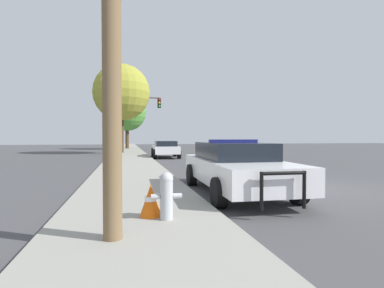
% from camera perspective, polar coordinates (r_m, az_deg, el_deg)
% --- Properties ---
extents(ground_plane, '(110.00, 110.00, 0.00)m').
position_cam_1_polar(ground_plane, '(9.70, 21.23, -7.86)').
color(ground_plane, '#474749').
extents(sidewalk_left, '(3.00, 110.00, 0.13)m').
position_cam_1_polar(sidewalk_left, '(8.09, -10.82, -9.15)').
color(sidewalk_left, '#99968C').
rests_on(sidewalk_left, ground_plane).
extents(police_car, '(2.22, 5.20, 1.47)m').
position_cam_1_polar(police_car, '(8.30, 8.28, -4.15)').
color(police_car, white).
rests_on(police_car, ground_plane).
extents(fire_hydrant, '(0.53, 0.23, 0.81)m').
position_cam_1_polar(fire_hydrant, '(5.19, -4.89, -9.53)').
color(fire_hydrant, '#B7BCC1').
rests_on(fire_hydrant, sidewalk_left).
extents(traffic_light, '(3.67, 0.35, 5.11)m').
position_cam_1_polar(traffic_light, '(27.47, -10.42, 5.94)').
color(traffic_light, '#424247').
rests_on(traffic_light, sidewalk_left).
extents(car_background_midblock, '(2.06, 4.09, 1.24)m').
position_cam_1_polar(car_background_midblock, '(22.21, -5.09, -0.85)').
color(car_background_midblock, silver).
rests_on(car_background_midblock, ground_plane).
extents(tree_sidewalk_mid, '(5.05, 5.05, 7.92)m').
position_cam_1_polar(tree_sidewalk_mid, '(27.87, -13.27, 9.52)').
color(tree_sidewalk_mid, '#4C3823').
rests_on(tree_sidewalk_mid, sidewalk_left).
extents(tree_sidewalk_far, '(4.60, 4.60, 6.75)m').
position_cam_1_polar(tree_sidewalk_far, '(37.59, -12.26, 5.94)').
color(tree_sidewalk_far, '#4C3823').
rests_on(tree_sidewalk_far, sidewalk_left).
extents(traffic_cone, '(0.39, 0.39, 0.57)m').
position_cam_1_polar(traffic_cone, '(5.44, -7.87, -10.56)').
color(traffic_cone, orange).
rests_on(traffic_cone, sidewalk_left).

